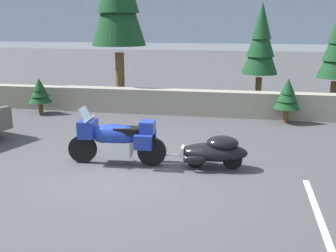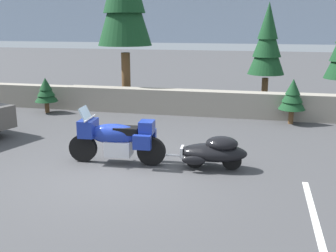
# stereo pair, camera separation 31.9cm
# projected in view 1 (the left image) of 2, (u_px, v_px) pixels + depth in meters

# --- Properties ---
(ground_plane) EXTENTS (80.00, 80.00, 0.00)m
(ground_plane) POSITION_uv_depth(u_px,v_px,m) (120.00, 173.00, 8.99)
(ground_plane) COLOR #424244
(stone_guard_wall) EXTENTS (24.00, 0.61, 0.90)m
(stone_guard_wall) POSITION_uv_depth(u_px,v_px,m) (185.00, 102.00, 14.56)
(stone_guard_wall) COLOR gray
(stone_guard_wall) RESTS_ON ground
(distant_ridgeline) EXTENTS (240.00, 80.00, 16.00)m
(distant_ridgeline) POSITION_uv_depth(u_px,v_px,m) (237.00, 1.00, 98.49)
(distant_ridgeline) COLOR #99A8BF
(distant_ridgeline) RESTS_ON ground
(touring_motorcycle) EXTENTS (2.31, 0.82, 1.33)m
(touring_motorcycle) POSITION_uv_depth(u_px,v_px,m) (116.00, 138.00, 9.42)
(touring_motorcycle) COLOR black
(touring_motorcycle) RESTS_ON ground
(car_shaped_trailer) EXTENTS (2.22, 0.81, 0.76)m
(car_shaped_trailer) POSITION_uv_depth(u_px,v_px,m) (215.00, 151.00, 9.19)
(car_shaped_trailer) COLOR black
(car_shaped_trailer) RESTS_ON ground
(pine_tree_far_right) EXTENTS (1.38, 1.38, 3.96)m
(pine_tree_far_right) POSITION_uv_depth(u_px,v_px,m) (261.00, 42.00, 15.43)
(pine_tree_far_right) COLOR brown
(pine_tree_far_right) RESTS_ON ground
(pine_sapling_near) EXTENTS (0.86, 0.86, 1.47)m
(pine_sapling_near) POSITION_uv_depth(u_px,v_px,m) (287.00, 95.00, 13.25)
(pine_sapling_near) COLOR brown
(pine_sapling_near) RESTS_ON ground
(pine_sapling_farther) EXTENTS (0.82, 0.82, 1.28)m
(pine_sapling_farther) POSITION_uv_depth(u_px,v_px,m) (40.00, 92.00, 14.62)
(pine_sapling_farther) COLOR brown
(pine_sapling_farther) RESTS_ON ground
(parking_stripe_marker) EXTENTS (0.12, 3.60, 0.01)m
(parking_stripe_marker) POSITION_uv_depth(u_px,v_px,m) (320.00, 220.00, 6.84)
(parking_stripe_marker) COLOR silver
(parking_stripe_marker) RESTS_ON ground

